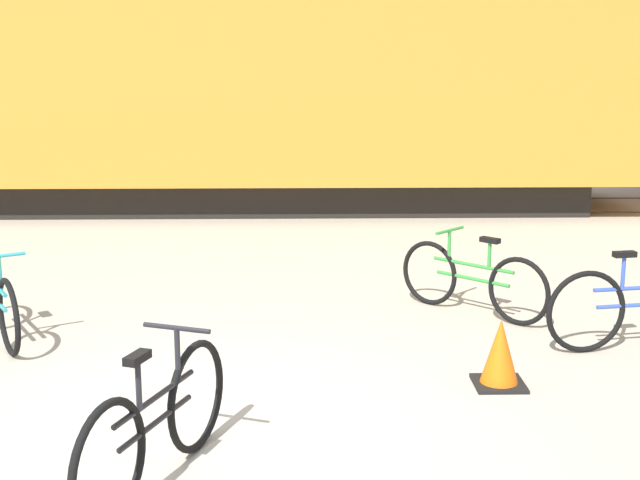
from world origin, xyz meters
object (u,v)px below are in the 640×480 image
object	(u,v)px
bicycle_black	(157,424)
bicycle_green	(472,280)
bicycle_blue	(639,306)
freight_train	(255,43)
traffic_cone	(500,355)

from	to	relation	value
bicycle_black	bicycle_green	xyz separation A→B (m)	(2.60, 3.55, -0.04)
bicycle_black	bicycle_blue	world-z (taller)	bicycle_black
bicycle_black	bicycle_green	bearing A→B (deg)	53.77
freight_train	bicycle_black	bearing A→B (deg)	-90.80
bicycle_black	bicycle_blue	bearing A→B (deg)	32.37
freight_train	bicycle_blue	distance (m)	8.68
bicycle_green	traffic_cone	world-z (taller)	bicycle_green
bicycle_green	bicycle_black	bearing A→B (deg)	-126.23
freight_train	bicycle_black	distance (m)	10.21
freight_train	bicycle_green	bearing A→B (deg)	-68.89
freight_train	bicycle_blue	size ratio (longest dim) A/B	23.00
freight_train	bicycle_black	size ratio (longest dim) A/B	23.41
freight_train	traffic_cone	world-z (taller)	freight_train
bicycle_black	bicycle_blue	size ratio (longest dim) A/B	0.98
freight_train	traffic_cone	distance (m)	9.00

